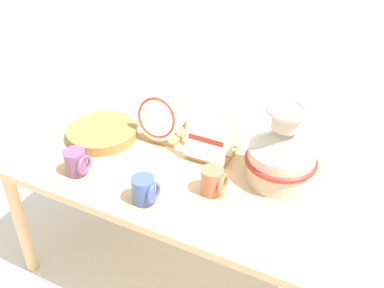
# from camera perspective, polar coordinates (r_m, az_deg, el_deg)

# --- Properties ---
(ground_plane) EXTENTS (14.00, 14.00, 0.00)m
(ground_plane) POSITION_cam_1_polar(r_m,az_deg,el_deg) (2.27, -0.00, -15.66)
(ground_plane) COLOR silver
(display_table) EXTENTS (1.50, 0.77, 0.63)m
(display_table) POSITION_cam_1_polar(r_m,az_deg,el_deg) (1.87, -0.00, -4.47)
(display_table) COLOR tan
(display_table) RESTS_ON ground_plane
(ceramic_vase) EXTENTS (0.28, 0.28, 0.32)m
(ceramic_vase) POSITION_cam_1_polar(r_m,az_deg,el_deg) (1.72, 11.37, -0.98)
(ceramic_vase) COLOR beige
(ceramic_vase) RESTS_ON display_table
(dish_rack_round_plates) EXTENTS (0.21, 0.20, 0.23)m
(dish_rack_round_plates) POSITION_cam_1_polar(r_m,az_deg,el_deg) (1.97, -3.54, 3.17)
(dish_rack_round_plates) COLOR tan
(dish_rack_round_plates) RESTS_ON display_table
(dish_rack_square_plates) EXTENTS (0.18, 0.19, 0.20)m
(dish_rack_square_plates) POSITION_cam_1_polar(r_m,az_deg,el_deg) (1.87, 2.73, 0.37)
(dish_rack_square_plates) COLOR tan
(dish_rack_square_plates) RESTS_ON display_table
(wicker_charger_stack) EXTENTS (0.31, 0.31, 0.04)m
(wicker_charger_stack) POSITION_cam_1_polar(r_m,az_deg,el_deg) (2.03, -11.34, 1.41)
(wicker_charger_stack) COLOR olive
(wicker_charger_stack) RESTS_ON display_table
(mug_cobalt_glaze) EXTENTS (0.09, 0.09, 0.10)m
(mug_cobalt_glaze) POSITION_cam_1_polar(r_m,az_deg,el_deg) (1.64, -6.03, -5.85)
(mug_cobalt_glaze) COLOR #42569E
(mug_cobalt_glaze) RESTS_ON display_table
(mug_terracotta_glaze) EXTENTS (0.09, 0.09, 0.10)m
(mug_terracotta_glaze) POSITION_cam_1_polar(r_m,az_deg,el_deg) (1.67, 2.75, -4.77)
(mug_terracotta_glaze) COLOR #B76647
(mug_terracotta_glaze) RESTS_ON display_table
(mug_plum_glaze) EXTENTS (0.09, 0.09, 0.10)m
(mug_plum_glaze) POSITION_cam_1_polar(r_m,az_deg,el_deg) (1.82, -14.44, -2.30)
(mug_plum_glaze) COLOR #7A4770
(mug_plum_glaze) RESTS_ON display_table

